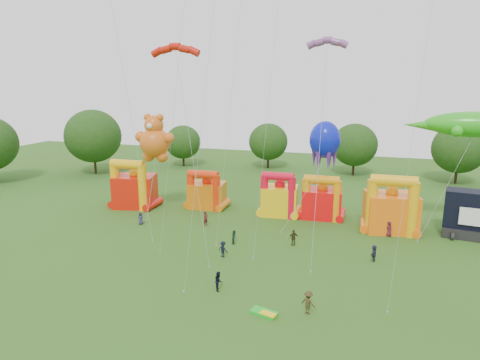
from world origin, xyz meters
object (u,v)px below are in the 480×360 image
(gecko_kite, at_px, (454,170))
(teddy_bear_kite, at_px, (154,152))
(bouncy_castle_0, at_px, (134,189))
(spectator_4, at_px, (294,238))
(octopus_kite, at_px, (309,181))
(bouncy_castle_2, at_px, (279,198))
(spectator_0, at_px, (141,218))

(gecko_kite, bearing_deg, teddy_bear_kite, -177.09)
(gecko_kite, bearing_deg, bouncy_castle_0, -179.49)
(gecko_kite, bearing_deg, spectator_4, -152.77)
(octopus_kite, bearing_deg, bouncy_castle_2, 144.17)
(bouncy_castle_0, height_order, spectator_4, bouncy_castle_0)
(bouncy_castle_2, relative_size, spectator_4, 3.34)
(spectator_0, bearing_deg, gecko_kite, 5.51)
(spectator_0, height_order, spectator_4, spectator_4)
(gecko_kite, height_order, octopus_kite, gecko_kite)
(bouncy_castle_2, distance_m, gecko_kite, 20.63)
(bouncy_castle_2, bearing_deg, bouncy_castle_0, -174.10)
(teddy_bear_kite, bearing_deg, gecko_kite, 2.91)
(bouncy_castle_0, distance_m, gecko_kite, 40.25)
(gecko_kite, distance_m, octopus_kite, 15.90)
(gecko_kite, distance_m, spectator_0, 36.57)
(teddy_bear_kite, distance_m, spectator_0, 8.99)
(bouncy_castle_0, xyz_separation_m, spectator_0, (4.68, -6.57, -1.82))
(teddy_bear_kite, height_order, spectator_0, teddy_bear_kite)
(spectator_4, bearing_deg, octopus_kite, -121.09)
(teddy_bear_kite, height_order, gecko_kite, gecko_kite)
(bouncy_castle_0, bearing_deg, bouncy_castle_2, 5.90)
(gecko_kite, height_order, spectator_4, gecko_kite)
(octopus_kite, bearing_deg, spectator_0, -163.92)
(bouncy_castle_2, height_order, octopus_kite, octopus_kite)
(teddy_bear_kite, height_order, spectator_4, teddy_bear_kite)
(bouncy_castle_0, relative_size, spectator_0, 4.41)
(bouncy_castle_0, relative_size, bouncy_castle_2, 1.16)
(bouncy_castle_0, height_order, octopus_kite, octopus_kite)
(spectator_0, bearing_deg, bouncy_castle_0, 119.91)
(bouncy_castle_0, distance_m, bouncy_castle_2, 20.18)
(teddy_bear_kite, distance_m, octopus_kite, 20.30)
(octopus_kite, bearing_deg, bouncy_castle_0, 177.80)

